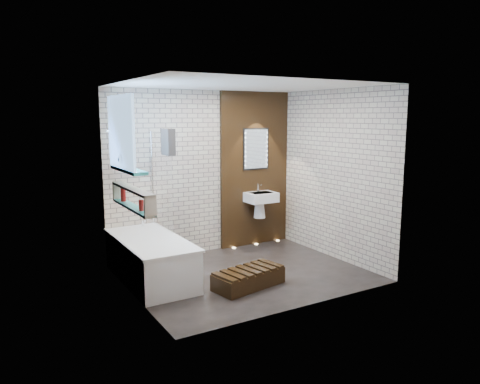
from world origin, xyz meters
TOP-DOWN VIEW (x-y plane):
  - ground at (0.00, 0.00)m, footprint 3.20×3.20m
  - room_shell at (0.00, 0.00)m, footprint 3.24×3.20m
  - walnut_panel at (0.95, 1.27)m, footprint 1.30×0.06m
  - clerestory_window at (-1.57, 0.35)m, footprint 0.18×1.00m
  - display_niche at (-1.53, 0.15)m, footprint 0.14×1.30m
  - bathtub at (-1.22, 0.45)m, footprint 0.79×1.74m
  - bath_screen at (-0.87, 0.89)m, footprint 0.01×0.78m
  - towel at (-0.87, 0.60)m, footprint 0.11×0.28m
  - shower_head at (-1.30, 0.95)m, footprint 0.18×0.18m
  - washbasin at (0.95, 1.07)m, footprint 0.50×0.36m
  - led_mirror at (0.95, 1.23)m, footprint 0.50×0.02m
  - walnut_step at (-0.22, -0.43)m, footprint 1.01×0.59m
  - niche_bottles at (-1.53, 0.24)m, footprint 0.07×0.78m
  - sill_vases at (-1.50, 0.45)m, footprint 0.21×0.21m
  - floor_uplights at (0.95, 1.20)m, footprint 0.96×0.06m

SIDE VIEW (x-z plane):
  - ground at x=0.00m, z-range 0.00..0.00m
  - floor_uplights at x=0.95m, z-range 0.00..0.01m
  - walnut_step at x=-0.22m, z-range 0.00..0.21m
  - bathtub at x=-1.22m, z-range -0.06..0.64m
  - washbasin at x=0.95m, z-range 0.50..1.08m
  - niche_bottles at x=-1.53m, z-range 1.09..1.26m
  - display_niche at x=-1.53m, z-range 1.07..1.33m
  - bath_screen at x=-0.87m, z-range 0.58..1.98m
  - walnut_panel at x=0.95m, z-range 0.00..2.60m
  - room_shell at x=0.00m, z-range 0.00..2.60m
  - led_mirror at x=0.95m, z-range 1.30..2.00m
  - sill_vases at x=-1.50m, z-range 1.55..1.76m
  - towel at x=-0.87m, z-range 1.67..2.03m
  - clerestory_window at x=-1.57m, z-range 1.43..2.37m
  - shower_head at x=-1.30m, z-range 1.99..2.01m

